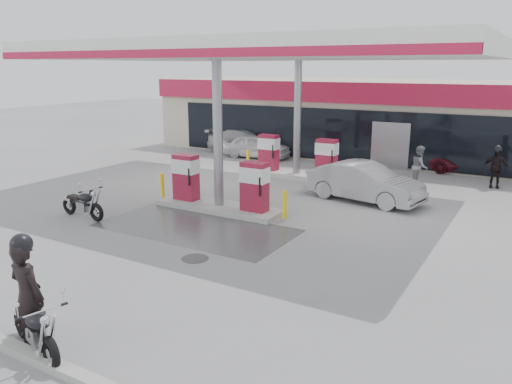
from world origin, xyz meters
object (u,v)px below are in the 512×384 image
Objects in this scene: biker_main at (28,296)px; parked_car_right at (426,157)px; pump_island_near at (219,189)px; pump_island_far at (297,161)px; attendant at (420,166)px; hatchback_silver at (364,182)px; sedan_white at (256,146)px; main_motorcycle at (36,330)px; biker_walking at (496,168)px; parked_car_left at (247,142)px; parked_motorcycle at (83,204)px.

biker_main is 0.52× the size of parked_car_right.
pump_island_near and pump_island_far have the same top height.
pump_island_far is 5.15m from attendant.
hatchback_silver is at bearing -31.73° from pump_island_far.
sedan_white is at bearing 114.66° from parked_car_right.
main_motorcycle is at bearing 165.41° from biker_main.
hatchback_silver is at bearing 148.45° from attendant.
biker_main reaches higher than attendant.
hatchback_silver is at bearing -97.42° from biker_main.
parked_car_right is at bearing -96.21° from biker_main.
pump_island_far is at bearing -171.41° from biker_walking.
sedan_white is 11.70m from biker_walking.
biker_main reaches higher than sedan_white.
parked_car_left is (-7.14, 18.76, -0.32)m from biker_main.
sedan_white is at bearing -125.85° from parked_car_left.
pump_island_near is 11.19m from parked_car_left.
parked_motorcycle is at bearing -172.06° from parked_car_left.
biker_walking is at bearing 46.65° from pump_island_near.
biker_main reaches higher than parked_car_right.
pump_island_far reaches higher than attendant.
parked_motorcycle is (-3.23, -3.00, -0.26)m from pump_island_near.
biker_walking is (10.97, 11.20, 0.36)m from parked_motorcycle.
pump_island_far reaches higher than parked_car_left.
attendant is at bearing 54.20° from pump_island_near.
main_motorcycle is at bearing -42.21° from parked_motorcycle.
pump_island_near is 1.21× the size of hatchback_silver.
pump_island_far is 14.91m from biker_main.
hatchback_silver is at bearing 42.85° from pump_island_near.
parked_car_left is 2.83× the size of biker_walking.
attendant is at bearing 96.52° from main_motorcycle.
pump_island_near reaches higher than main_motorcycle.
pump_island_near is 9.11m from main_motorcycle.
sedan_white is (-0.69, 12.20, 0.17)m from parked_motorcycle.
sedan_white is (-6.03, 17.96, -0.37)m from biker_main.
parked_motorcycle is 0.53× the size of parked_car_right.
attendant is at bearing -158.43° from parked_car_right.
attendant is (2.94, 15.76, -0.16)m from biker_main.
pump_island_far is at bearing 90.00° from pump_island_near.
main_motorcycle is at bearing -81.18° from pump_island_far.
parked_car_left is at bearing 141.47° from pump_island_far.
pump_island_far is 1.41× the size of sedan_white.
parked_car_right is (4.50, 10.86, -0.18)m from pump_island_near.
attendant is at bearing -106.49° from parked_car_left.
biker_walking is (3.86, 4.60, 0.12)m from hatchback_silver.
pump_island_far is at bearing -128.44° from parked_car_left.
biker_walking reaches higher than parked_car_right.
hatchback_silver is (1.58, 12.41, 0.27)m from main_motorcycle.
biker_walking is (2.69, 1.20, -0.01)m from attendant.
parked_motorcycle is at bearing 149.98° from main_motorcycle.
parked_car_right is at bearing 100.00° from main_motorcycle.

